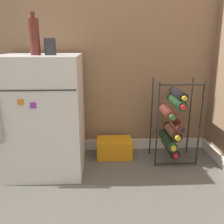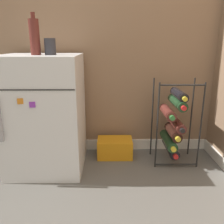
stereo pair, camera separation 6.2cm
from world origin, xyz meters
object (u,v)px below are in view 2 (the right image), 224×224
(mini_fridge, at_px, (45,114))
(fridge_top_cup, at_px, (50,47))
(soda_box, at_px, (115,148))
(wine_rack, at_px, (173,124))
(fridge_top_bottle, at_px, (35,37))

(mini_fridge, distance_m, fridge_top_cup, 0.49)
(soda_box, bearing_deg, mini_fridge, -163.93)
(mini_fridge, relative_size, fridge_top_cup, 7.97)
(soda_box, xyz_separation_m, fridge_top_cup, (-0.44, -0.21, 0.83))
(fridge_top_cup, bearing_deg, wine_rack, 8.36)
(fridge_top_bottle, bearing_deg, soda_box, 21.77)
(mini_fridge, xyz_separation_m, soda_box, (0.52, 0.15, -0.35))
(mini_fridge, xyz_separation_m, fridge_top_bottle, (-0.01, -0.06, 0.55))
(mini_fridge, height_order, fridge_top_bottle, fridge_top_bottle)
(fridge_top_cup, height_order, fridge_top_bottle, fridge_top_bottle)
(wine_rack, relative_size, fridge_top_bottle, 2.51)
(mini_fridge, bearing_deg, fridge_top_cup, -34.49)
(wine_rack, xyz_separation_m, fridge_top_bottle, (-0.99, -0.13, 0.65))
(mini_fridge, bearing_deg, soda_box, 16.07)
(wine_rack, relative_size, soda_box, 2.29)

